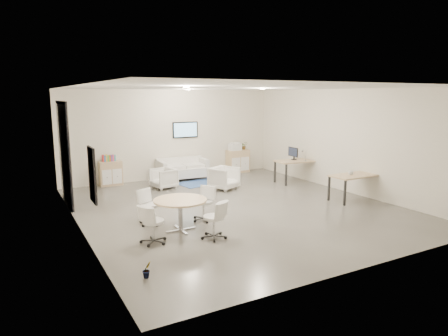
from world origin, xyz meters
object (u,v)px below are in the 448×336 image
at_px(loveseat, 182,170).
at_px(armchair_right, 224,177).
at_px(sideboard_left, 111,173).
at_px(sideboard_right, 238,161).
at_px(round_table, 180,203).
at_px(armchair_left, 164,177).
at_px(desk_front, 354,177).
at_px(desk_rear, 297,163).

height_order(loveseat, armchair_right, armchair_right).
relative_size(sideboard_left, loveseat, 0.46).
relative_size(sideboard_right, round_table, 0.74).
relative_size(armchair_left, round_table, 0.61).
relative_size(armchair_left, desk_front, 0.50).
xyz_separation_m(sideboard_left, loveseat, (2.51, -0.23, -0.05)).
relative_size(loveseat, desk_front, 1.24).
bearing_deg(round_table, armchair_left, 74.70).
distance_m(loveseat, round_table, 5.62).
relative_size(desk_rear, desk_front, 1.06).
relative_size(sideboard_left, desk_rear, 0.54).
relative_size(sideboard_right, armchair_left, 1.22).
height_order(sideboard_left, loveseat, sideboard_left).
xyz_separation_m(sideboard_left, round_table, (0.28, -5.39, 0.23)).
relative_size(loveseat, armchair_left, 2.47).
bearing_deg(sideboard_right, sideboard_left, 179.73).
bearing_deg(sideboard_left, armchair_right, -36.93).
height_order(armchair_left, desk_front, desk_front).
bearing_deg(sideboard_right, loveseat, -175.23).
height_order(armchair_left, armchair_right, armchair_right).
xyz_separation_m(sideboard_right, armchair_left, (-3.54, -1.22, -0.08)).
relative_size(sideboard_right, desk_rear, 0.58).
relative_size(loveseat, desk_rear, 1.16).
distance_m(loveseat, desk_front, 6.03).
xyz_separation_m(sideboard_right, armchair_right, (-1.88, -2.29, -0.04)).
height_order(sideboard_right, round_table, sideboard_right).
bearing_deg(armchair_right, round_table, -156.93).
xyz_separation_m(sideboard_left, armchair_right, (3.08, -2.32, -0.01)).
relative_size(sideboard_left, round_table, 0.69).
bearing_deg(round_table, sideboard_right, 48.93).
relative_size(sideboard_left, sideboard_right, 0.93).
distance_m(desk_front, round_table, 5.43).
distance_m(loveseat, desk_rear, 4.08).
distance_m(armchair_left, round_table, 4.31).
relative_size(armchair_right, desk_rear, 0.52).
height_order(sideboard_right, desk_rear, sideboard_right).
bearing_deg(armchair_left, sideboard_right, 98.35).
relative_size(loveseat, round_table, 1.50).
distance_m(sideboard_right, armchair_left, 3.74).
relative_size(desk_rear, round_table, 1.29).
xyz_separation_m(sideboard_right, round_table, (-4.67, -5.36, 0.20)).
bearing_deg(armchair_right, desk_front, -73.33).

